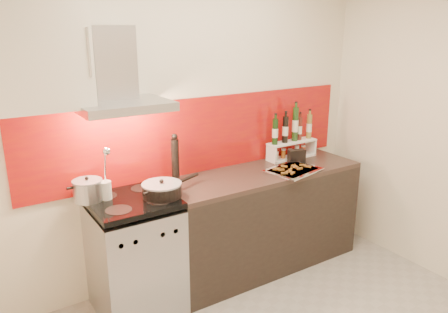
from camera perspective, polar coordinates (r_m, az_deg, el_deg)
back_wall at (r=3.66m, az=-3.83°, el=3.96°), size 3.40×0.02×2.60m
backsplash at (r=3.69m, az=-3.04°, el=2.81°), size 3.00×0.02×0.64m
range_stove at (r=3.43m, az=-11.49°, el=-12.67°), size 0.60×0.60×0.91m
counter at (r=3.96m, az=4.96°, el=-8.07°), size 1.80×0.60×0.90m
range_hood at (r=3.16m, az=-13.84°, el=9.63°), size 0.62×0.50×0.61m
upper_cabinet at (r=2.99m, az=-24.22°, el=12.30°), size 0.70×0.35×0.72m
stock_pot at (r=3.25m, az=-17.35°, el=-4.23°), size 0.21×0.21×0.18m
saute_pan at (r=3.22m, az=-8.03°, el=-4.29°), size 0.54×0.32×0.13m
utensil_jar at (r=3.22m, az=-15.18°, el=-3.56°), size 0.09×0.13×0.41m
pepper_mill at (r=3.49m, az=-6.40°, el=-0.28°), size 0.06×0.06×0.40m
step_shelf at (r=4.14m, az=8.86°, el=2.27°), size 0.51×0.14×0.48m
caddy_box at (r=4.03m, az=9.45°, el=-0.05°), size 0.17×0.11×0.13m
baking_tray at (r=3.80m, az=9.02°, el=-1.76°), size 0.51×0.43×0.03m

